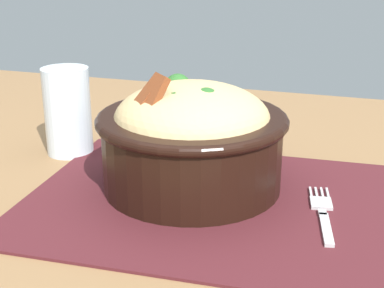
# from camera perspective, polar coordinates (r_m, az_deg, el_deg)

# --- Properties ---
(table) EXTENTS (1.39, 0.97, 0.76)m
(table) POSITION_cam_1_polar(r_m,az_deg,el_deg) (0.62, 4.47, -10.99)
(table) COLOR olive
(table) RESTS_ON ground_plane
(placemat) EXTENTS (0.45, 0.32, 0.00)m
(placemat) POSITION_cam_1_polar(r_m,az_deg,el_deg) (0.59, 4.12, -6.14)
(placemat) COLOR #47191E
(placemat) RESTS_ON table
(bowl) EXTENTS (0.21, 0.21, 0.13)m
(bowl) POSITION_cam_1_polar(r_m,az_deg,el_deg) (0.61, -0.02, 0.87)
(bowl) COLOR black
(bowl) RESTS_ON placemat
(fork) EXTENTS (0.04, 0.13, 0.00)m
(fork) POSITION_cam_1_polar(r_m,az_deg,el_deg) (0.58, 13.28, -6.75)
(fork) COLOR #BABABA
(fork) RESTS_ON placemat
(drinking_glass) EXTENTS (0.06, 0.06, 0.11)m
(drinking_glass) POSITION_cam_1_polar(r_m,az_deg,el_deg) (0.74, -12.60, 2.75)
(drinking_glass) COLOR silver
(drinking_glass) RESTS_ON table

